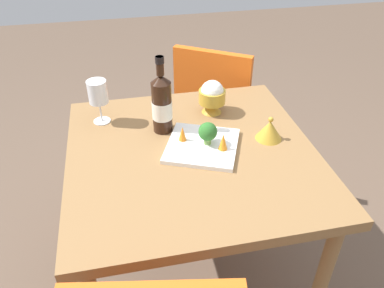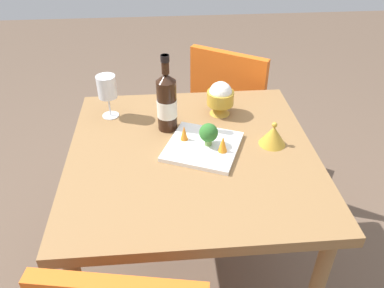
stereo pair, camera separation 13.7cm
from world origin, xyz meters
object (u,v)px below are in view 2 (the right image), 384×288
Objects in this scene: rice_bowl at (220,98)px; carrot_garnish_left at (184,133)px; chair_by_wall at (231,104)px; wine_glass at (107,88)px; broccoli_floret at (209,133)px; carrot_garnish_right at (223,144)px; serving_plate at (203,146)px; wine_bottle at (167,102)px; rice_bowl_lid at (273,135)px.

rice_bowl is 0.26m from carrot_garnish_left.
chair_by_wall is 14.93× the size of carrot_garnish_left.
chair_by_wall is at bearing 34.57° from wine_glass.
carrot_garnish_right is (0.05, -0.04, -0.02)m from broccoli_floret.
chair_by_wall is at bearing 76.83° from carrot_garnish_right.
chair_by_wall is 9.91× the size of broccoli_floret.
carrot_garnish_right is at bearing -34.70° from serving_plate.
carrot_garnish_right is at bearing -35.85° from wine_glass.
wine_bottle is 0.14m from carrot_garnish_left.
broccoli_floret is 1.51× the size of carrot_garnish_left.
rice_bowl is 2.49× the size of carrot_garnish_left.
wine_bottle is at bearing 134.37° from carrot_garnish_right.
wine_bottle reaches higher than rice_bowl_lid.
wine_glass is at bearing 143.94° from serving_plate.
carrot_garnish_left reaches higher than serving_plate.
broccoli_floret is 0.10m from carrot_garnish_left.
carrot_garnish_right is at bearing -45.63° from wine_bottle.
carrot_garnish_left is (-0.08, 0.04, -0.02)m from broccoli_floret.
wine_bottle reaches higher than chair_by_wall.
wine_bottle reaches higher than carrot_garnish_right.
broccoli_floret is at bearing -34.71° from wine_glass.
chair_by_wall is 2.60× the size of serving_plate.
rice_bowl_lid is 0.20m from carrot_garnish_right.
wine_glass reaches higher than broccoli_floret.
rice_bowl_lid reaches higher than serving_plate.
chair_by_wall is at bearing 72.36° from rice_bowl.
broccoli_floret is at bearing -107.67° from rice_bowl.
rice_bowl_lid is at bearing -5.82° from carrot_garnish_left.
carrot_garnish_right is (0.13, -0.08, 0.00)m from carrot_garnish_left.
rice_bowl is 1.42× the size of rice_bowl_lid.
broccoli_floret reaches higher than rice_bowl_lid.
rice_bowl is at bearing 124.65° from rice_bowl_lid.
broccoli_floret is at bearing 135.91° from carrot_garnish_right.
rice_bowl reaches higher than carrot_garnish_left.
carrot_garnish_left is at bearing 154.16° from broccoli_floret.
serving_plate is 0.08m from carrot_garnish_left.
wine_bottle is at bearing -91.25° from chair_by_wall.
wine_bottle is at bearing 133.90° from broccoli_floret.
wine_glass is (-0.59, -0.40, 0.33)m from chair_by_wall.
rice_bowl_lid reaches higher than carrot_garnish_left.
chair_by_wall is 8.50× the size of rice_bowl_lid.
wine_bottle is 0.92× the size of serving_plate.
carrot_garnish_left is at bearing -82.25° from chair_by_wall.
wine_bottle is at bearing 129.87° from serving_plate.
carrot_garnish_left is at bearing -37.00° from wine_glass.
chair_by_wall is 0.52m from rice_bowl.
wine_glass is 1.26× the size of rice_bowl.
wine_glass reaches higher than rice_bowl_lid.
rice_bowl is (0.22, 0.10, -0.04)m from wine_bottle.
chair_by_wall is at bearing 55.59° from wine_bottle.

